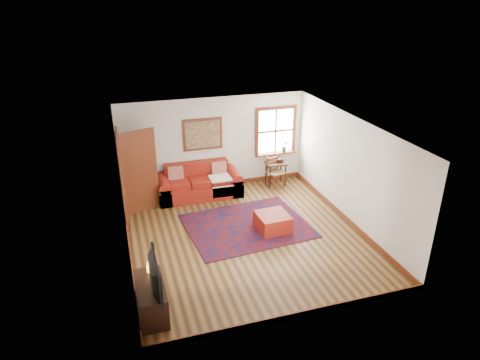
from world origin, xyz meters
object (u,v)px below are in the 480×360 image
object	(u,v)px
red_ottoman	(273,222)
ladder_back_chair	(275,170)
side_table	(276,167)
red_leather_sofa	(199,185)
media_cabinet	(151,299)

from	to	relation	value
red_ottoman	ladder_back_chair	size ratio (longest dim) A/B	0.79
red_ottoman	side_table	bearing A→B (deg)	64.10
red_leather_sofa	media_cabinet	size ratio (longest dim) A/B	2.11
side_table	ladder_back_chair	xyz separation A→B (m)	(-0.07, -0.08, -0.07)
red_leather_sofa	media_cabinet	bearing A→B (deg)	-112.29
red_ottoman	red_leather_sofa	bearing A→B (deg)	114.99
red_leather_sofa	red_ottoman	bearing A→B (deg)	-62.02
red_leather_sofa	red_ottoman	size ratio (longest dim) A/B	3.17
red_ottoman	media_cabinet	world-z (taller)	media_cabinet
red_leather_sofa	red_ottoman	world-z (taller)	red_leather_sofa
ladder_back_chair	red_ottoman	bearing A→B (deg)	-112.20
media_cabinet	red_leather_sofa	bearing A→B (deg)	67.71
side_table	media_cabinet	size ratio (longest dim) A/B	0.64
ladder_back_chair	media_cabinet	xyz separation A→B (m)	(-3.84, -4.17, -0.18)
red_leather_sofa	media_cabinet	world-z (taller)	red_leather_sofa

